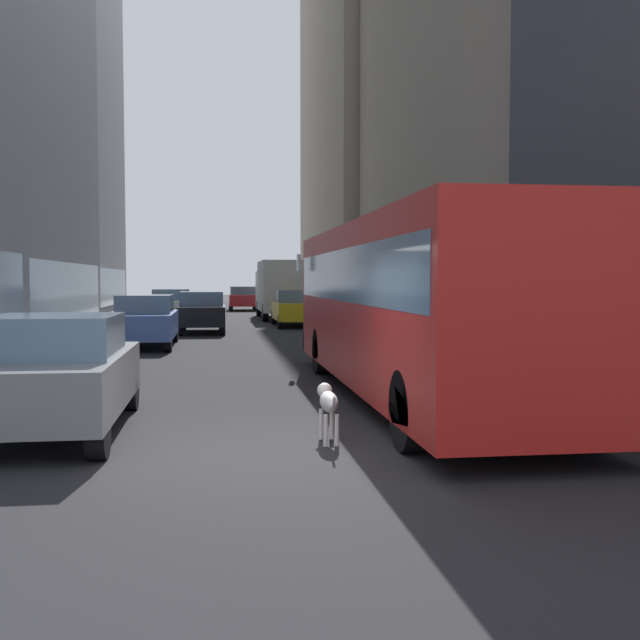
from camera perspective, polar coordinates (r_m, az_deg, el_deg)
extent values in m
plane|color=#232326|center=(44.04, -7.05, 0.34)|extent=(120.00, 120.00, 0.00)
cube|color=gray|center=(44.32, -14.43, 0.38)|extent=(2.40, 110.00, 0.15)
cube|color=gray|center=(44.49, 0.31, 0.48)|extent=(2.40, 110.00, 0.15)
cube|color=slate|center=(33.51, -18.37, 2.08)|extent=(0.08, 14.84, 2.40)
cube|color=slate|center=(51.55, -15.49, 2.42)|extent=(0.08, 14.61, 2.40)
cube|color=#A0937F|center=(36.16, 13.50, 19.05)|extent=(8.02, 23.98, 24.18)
cube|color=slate|center=(33.52, 6.90, 2.22)|extent=(0.08, 21.58, 2.40)
cube|color=#A0937F|center=(59.57, 4.63, 15.83)|extent=(9.71, 23.30, 30.48)
cube|color=slate|center=(57.26, -0.16, 2.59)|extent=(0.08, 20.97, 2.40)
cube|color=red|center=(13.45, 6.99, 1.27)|extent=(2.55, 11.50, 2.75)
cube|color=slate|center=(13.44, 7.01, 3.38)|extent=(2.57, 11.04, 0.90)
cube|color=black|center=(19.07, 2.56, -1.57)|extent=(2.55, 0.16, 0.44)
cylinder|color=black|center=(16.78, 0.12, -2.37)|extent=(0.30, 1.00, 1.00)
cylinder|color=black|center=(17.24, 7.55, -2.25)|extent=(0.30, 1.00, 1.00)
cylinder|color=black|center=(9.28, 6.82, -6.84)|extent=(0.30, 1.00, 1.00)
cylinder|color=black|center=(10.08, 19.36, -6.20)|extent=(0.30, 1.00, 1.00)
cube|color=silver|center=(18.25, -1.62, 4.35)|extent=(0.08, 0.24, 0.40)
cube|color=slate|center=(10.91, -19.23, -4.47)|extent=(1.78, 4.19, 0.75)
cube|color=slate|center=(10.64, -19.51, -1.14)|extent=(1.64, 1.88, 0.55)
cylinder|color=black|center=(12.75, -21.17, -5.13)|extent=(0.22, 0.64, 0.64)
cylinder|color=black|center=(12.48, -14.16, -5.19)|extent=(0.22, 0.64, 0.64)
cylinder|color=black|center=(9.20, -16.45, -8.17)|extent=(0.22, 0.64, 0.64)
cube|color=black|center=(30.03, -8.94, 0.38)|extent=(1.79, 4.16, 0.75)
cube|color=slate|center=(29.80, -8.96, 1.61)|extent=(1.65, 1.87, 0.55)
cylinder|color=black|center=(31.73, -10.30, -0.17)|extent=(0.22, 0.64, 0.64)
cylinder|color=black|center=(31.71, -7.46, -0.15)|extent=(0.22, 0.64, 0.64)
cylinder|color=black|center=(28.41, -10.58, -0.55)|extent=(0.22, 0.64, 0.64)
cylinder|color=black|center=(28.38, -7.40, -0.53)|extent=(0.22, 0.64, 0.64)
cube|color=#4C6BB7|center=(23.95, -13.03, -0.35)|extent=(1.76, 4.49, 0.75)
cube|color=slate|center=(23.70, -13.10, 1.19)|extent=(1.62, 2.02, 0.55)
cylinder|color=black|center=(25.87, -14.36, -0.95)|extent=(0.22, 0.64, 0.64)
cylinder|color=black|center=(25.74, -10.95, -0.93)|extent=(0.22, 0.64, 0.64)
cylinder|color=black|center=(22.25, -15.41, -1.60)|extent=(0.22, 0.64, 0.64)
cylinder|color=black|center=(22.10, -11.45, -1.58)|extent=(0.22, 0.64, 0.64)
cube|color=silver|center=(37.98, -11.14, 0.92)|extent=(1.91, 3.98, 0.75)
cube|color=slate|center=(37.76, -11.17, 1.89)|extent=(1.76, 1.79, 0.55)
cylinder|color=black|center=(39.62, -12.23, 0.45)|extent=(0.22, 0.64, 0.64)
cylinder|color=black|center=(39.53, -9.78, 0.47)|extent=(0.22, 0.64, 0.64)
cylinder|color=black|center=(36.49, -12.60, 0.22)|extent=(0.22, 0.64, 0.64)
cylinder|color=black|center=(36.39, -9.94, 0.24)|extent=(0.22, 0.64, 0.64)
cube|color=red|center=(51.43, -5.84, 1.51)|extent=(1.88, 3.97, 0.75)
cube|color=slate|center=(51.22, -5.84, 2.23)|extent=(1.73, 1.78, 0.55)
cylinder|color=black|center=(52.98, -6.80, 1.15)|extent=(0.22, 0.64, 0.64)
cylinder|color=black|center=(53.04, -5.00, 1.16)|extent=(0.22, 0.64, 0.64)
cylinder|color=black|center=(49.85, -6.73, 1.03)|extent=(0.22, 0.64, 0.64)
cylinder|color=black|center=(49.91, -4.82, 1.04)|extent=(0.22, 0.64, 0.64)
cube|color=yellow|center=(33.65, -2.01, 0.70)|extent=(1.71, 4.47, 0.75)
cube|color=slate|center=(33.40, -1.97, 1.80)|extent=(1.57, 2.01, 0.55)
cylinder|color=black|center=(35.41, -3.50, 0.21)|extent=(0.22, 0.64, 0.64)
cylinder|color=black|center=(35.55, -1.12, 0.22)|extent=(0.22, 0.64, 0.64)
cylinder|color=black|center=(31.79, -3.00, -0.12)|extent=(0.22, 0.64, 0.64)
cylinder|color=black|center=(31.95, -0.34, -0.10)|extent=(0.22, 0.64, 0.64)
cube|color=silver|center=(43.05, -3.31, 2.29)|extent=(2.30, 2.00, 2.10)
cube|color=silver|center=(39.31, -2.87, 2.58)|extent=(2.30, 5.50, 2.60)
cylinder|color=black|center=(43.01, -4.64, 0.88)|extent=(0.28, 0.90, 0.90)
cylinder|color=black|center=(43.17, -1.97, 0.90)|extent=(0.28, 0.90, 0.90)
cylinder|color=black|center=(37.53, -4.16, 0.57)|extent=(0.28, 0.90, 0.90)
cylinder|color=black|center=(37.71, -1.10, 0.59)|extent=(0.28, 0.90, 0.90)
ellipsoid|color=white|center=(9.71, 0.67, -6.20)|extent=(0.22, 0.60, 0.26)
sphere|color=white|center=(10.07, 0.35, -5.34)|extent=(0.20, 0.20, 0.20)
sphere|color=black|center=(10.08, -0.01, -5.23)|extent=(0.07, 0.07, 0.07)
sphere|color=black|center=(10.09, 0.67, -5.22)|extent=(0.07, 0.07, 0.07)
cylinder|color=white|center=(9.31, 1.04, -6.29)|extent=(0.03, 0.16, 0.19)
cylinder|color=white|center=(9.96, 0.09, -7.89)|extent=(0.06, 0.06, 0.40)
cylinder|color=white|center=(9.98, 0.89, -7.87)|extent=(0.06, 0.06, 0.40)
cylinder|color=white|center=(9.55, 0.44, -8.36)|extent=(0.06, 0.06, 0.40)
cylinder|color=white|center=(9.57, 1.28, -8.34)|extent=(0.06, 0.06, 0.40)
sphere|color=black|center=(9.81, 0.87, -5.87)|extent=(0.04, 0.04, 0.04)
sphere|color=black|center=(9.62, 0.39, -6.16)|extent=(0.04, 0.04, 0.04)
sphere|color=black|center=(9.53, 0.95, -6.01)|extent=(0.04, 0.04, 0.04)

